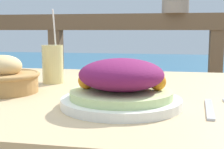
{
  "coord_description": "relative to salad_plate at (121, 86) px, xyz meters",
  "views": [
    {
      "loc": [
        0.21,
        -0.89,
        0.93
      ],
      "look_at": [
        0.06,
        -0.09,
        0.81
      ],
      "focal_mm": 50.0,
      "sensor_mm": 36.0,
      "label": 1
    }
  ],
  "objects": [
    {
      "name": "fork",
      "position": [
        0.2,
        0.0,
        -0.05
      ],
      "size": [
        0.03,
        0.18,
        0.0
      ],
      "color": "silver",
      "rests_on": "patio_table"
    },
    {
      "name": "sea_backdrop",
      "position": [
        -0.1,
        3.55,
        -0.57
      ],
      "size": [
        12.0,
        4.0,
        0.45
      ],
      "color": "teal",
      "rests_on": "ground_plane"
    },
    {
      "name": "railing_fence",
      "position": [
        -0.1,
        1.05,
        -0.07
      ],
      "size": [
        2.8,
        0.08,
        1.01
      ],
      "color": "brown",
      "rests_on": "ground_plane"
    },
    {
      "name": "patio_table",
      "position": [
        -0.1,
        0.19,
        -0.14
      ],
      "size": [
        1.15,
        0.91,
        0.75
      ],
      "color": "tan",
      "rests_on": "ground_plane"
    },
    {
      "name": "bread_basket",
      "position": [
        -0.35,
        0.1,
        -0.01
      ],
      "size": [
        0.2,
        0.2,
        0.11
      ],
      "color": "#AD7F47",
      "rests_on": "patio_table"
    },
    {
      "name": "salad_plate",
      "position": [
        0.0,
        0.0,
        0.0
      ],
      "size": [
        0.28,
        0.28,
        0.11
      ],
      "color": "white",
      "rests_on": "patio_table"
    },
    {
      "name": "drink_glass",
      "position": [
        -0.28,
        0.28,
        0.02
      ],
      "size": [
        0.07,
        0.07,
        0.24
      ],
      "color": "#DBCC7F",
      "rests_on": "patio_table"
    }
  ]
}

